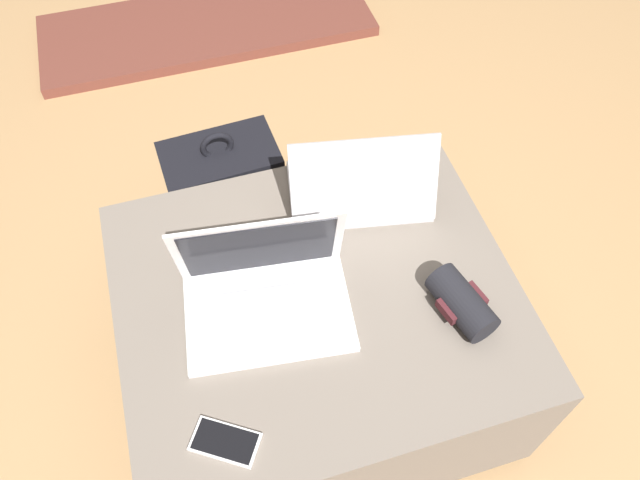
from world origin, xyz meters
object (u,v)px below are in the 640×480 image
Objects in this scene: backpack at (228,203)px; laptop_near at (265,291)px; wrist_brace at (462,303)px; laptop_far at (360,188)px; cell_phone at (225,442)px.

laptop_near is at bearing 88.26° from backpack.
backpack is 2.94× the size of wrist_brace.
cell_phone is (-0.45, -0.50, -0.04)m from laptop_far.
backpack is at bearing 98.69° from laptop_near.
backpack is 0.82m from wrist_brace.
laptop_near is at bearing 4.14° from cell_phone.
laptop_near is 2.19× the size of wrist_brace.
wrist_brace is (0.42, -0.65, 0.28)m from backpack.
laptop_near reaches higher than backpack.
backpack is at bearing -31.75° from laptop_far.
laptop_far is at bearing -8.90° from cell_phone.
wrist_brace is at bearing 117.41° from laptop_far.
wrist_brace reaches higher than cell_phone.
wrist_brace is (0.11, -0.37, -0.01)m from laptop_far.
laptop_far reaches higher than cell_phone.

